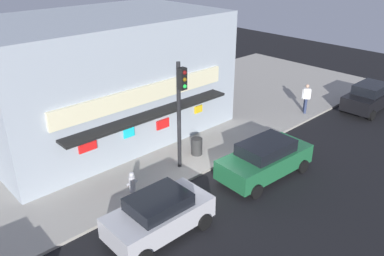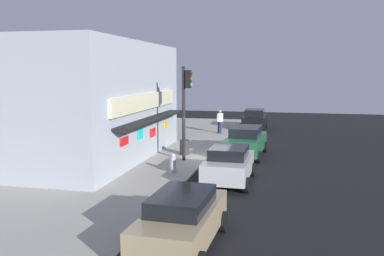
{
  "view_description": "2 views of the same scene",
  "coord_description": "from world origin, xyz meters",
  "px_view_note": "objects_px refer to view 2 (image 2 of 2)",
  "views": [
    {
      "loc": [
        -11.12,
        -10.92,
        9.52
      ],
      "look_at": [
        0.14,
        1.13,
        1.87
      ],
      "focal_mm": 36.52,
      "sensor_mm": 36.0,
      "label": 1
    },
    {
      "loc": [
        -21.96,
        -4.23,
        4.89
      ],
      "look_at": [
        0.52,
        0.95,
        1.73
      ],
      "focal_mm": 38.68,
      "sensor_mm": 36.0,
      "label": 2
    }
  ],
  "objects_px": {
    "parked_car_green": "(246,141)",
    "traffic_light": "(186,100)",
    "pedestrian": "(220,120)",
    "parked_car_black": "(254,119)",
    "trash_can": "(185,147)",
    "fire_hydrant": "(173,163)",
    "parked_car_silver": "(229,164)",
    "parked_car_tan": "(182,219)"
  },
  "relations": [
    {
      "from": "parked_car_green",
      "to": "traffic_light",
      "type": "bearing_deg",
      "value": 128.51
    },
    {
      "from": "pedestrian",
      "to": "parked_car_black",
      "type": "xyz_separation_m",
      "value": [
        3.56,
        -2.38,
        -0.25
      ]
    },
    {
      "from": "trash_can",
      "to": "pedestrian",
      "type": "height_order",
      "value": "pedestrian"
    },
    {
      "from": "fire_hydrant",
      "to": "parked_car_silver",
      "type": "xyz_separation_m",
      "value": [
        -0.76,
        -2.77,
        0.27
      ]
    },
    {
      "from": "fire_hydrant",
      "to": "parked_car_tan",
      "type": "relative_size",
      "value": 0.21
    },
    {
      "from": "trash_can",
      "to": "parked_car_silver",
      "type": "relative_size",
      "value": 0.22
    },
    {
      "from": "pedestrian",
      "to": "parked_car_tan",
      "type": "bearing_deg",
      "value": -173.73
    },
    {
      "from": "trash_can",
      "to": "fire_hydrant",
      "type": "bearing_deg",
      "value": -173.34
    },
    {
      "from": "parked_car_green",
      "to": "trash_can",
      "type": "bearing_deg",
      "value": 105.96
    },
    {
      "from": "pedestrian",
      "to": "parked_car_silver",
      "type": "relative_size",
      "value": 0.46
    },
    {
      "from": "fire_hydrant",
      "to": "parked_car_black",
      "type": "relative_size",
      "value": 0.22
    },
    {
      "from": "traffic_light",
      "to": "parked_car_black",
      "type": "relative_size",
      "value": 1.2
    },
    {
      "from": "fire_hydrant",
      "to": "pedestrian",
      "type": "height_order",
      "value": "pedestrian"
    },
    {
      "from": "parked_car_green",
      "to": "parked_car_black",
      "type": "height_order",
      "value": "parked_car_black"
    },
    {
      "from": "fire_hydrant",
      "to": "parked_car_tan",
      "type": "height_order",
      "value": "parked_car_tan"
    },
    {
      "from": "parked_car_silver",
      "to": "traffic_light",
      "type": "bearing_deg",
      "value": 38.42
    },
    {
      "from": "trash_can",
      "to": "parked_car_tan",
      "type": "xyz_separation_m",
      "value": [
        -12.1,
        -2.94,
        0.27
      ]
    },
    {
      "from": "parked_car_black",
      "to": "parked_car_green",
      "type": "bearing_deg",
      "value": -178.05
    },
    {
      "from": "traffic_light",
      "to": "trash_can",
      "type": "xyz_separation_m",
      "value": [
        1.41,
        0.42,
        -2.8
      ]
    },
    {
      "from": "trash_can",
      "to": "parked_car_tan",
      "type": "distance_m",
      "value": 12.45
    },
    {
      "from": "parked_car_green",
      "to": "parked_car_silver",
      "type": "bearing_deg",
      "value": 178.46
    },
    {
      "from": "pedestrian",
      "to": "parked_car_silver",
      "type": "bearing_deg",
      "value": -169.25
    },
    {
      "from": "pedestrian",
      "to": "parked_car_green",
      "type": "distance_m",
      "value": 8.21
    },
    {
      "from": "fire_hydrant",
      "to": "trash_can",
      "type": "xyz_separation_m",
      "value": [
        4.24,
        0.5,
        -0.01
      ]
    },
    {
      "from": "parked_car_black",
      "to": "parked_car_silver",
      "type": "bearing_deg",
      "value": -179.26
    },
    {
      "from": "trash_can",
      "to": "parked_car_green",
      "type": "relative_size",
      "value": 0.18
    },
    {
      "from": "fire_hydrant",
      "to": "parked_car_green",
      "type": "height_order",
      "value": "parked_car_green"
    },
    {
      "from": "parked_car_green",
      "to": "pedestrian",
      "type": "bearing_deg",
      "value": 19.67
    },
    {
      "from": "parked_car_tan",
      "to": "pedestrian",
      "type": "bearing_deg",
      "value": 6.27
    },
    {
      "from": "pedestrian",
      "to": "parked_car_black",
      "type": "distance_m",
      "value": 4.29
    },
    {
      "from": "fire_hydrant",
      "to": "parked_car_silver",
      "type": "distance_m",
      "value": 2.88
    },
    {
      "from": "pedestrian",
      "to": "parked_car_green",
      "type": "bearing_deg",
      "value": -160.33
    },
    {
      "from": "parked_car_tan",
      "to": "parked_car_green",
      "type": "bearing_deg",
      "value": -2.09
    },
    {
      "from": "traffic_light",
      "to": "parked_car_tan",
      "type": "height_order",
      "value": "traffic_light"
    },
    {
      "from": "pedestrian",
      "to": "parked_car_green",
      "type": "height_order",
      "value": "pedestrian"
    },
    {
      "from": "parked_car_black",
      "to": "trash_can",
      "type": "bearing_deg",
      "value": 166.1
    },
    {
      "from": "trash_can",
      "to": "parked_car_silver",
      "type": "xyz_separation_m",
      "value": [
        -4.99,
        -3.26,
        0.28
      ]
    },
    {
      "from": "traffic_light",
      "to": "parked_car_green",
      "type": "bearing_deg",
      "value": -51.49
    },
    {
      "from": "trash_can",
      "to": "parked_car_green",
      "type": "distance_m",
      "value": 3.57
    },
    {
      "from": "traffic_light",
      "to": "pedestrian",
      "type": "relative_size",
      "value": 2.76
    },
    {
      "from": "trash_can",
      "to": "parked_car_silver",
      "type": "distance_m",
      "value": 5.97
    },
    {
      "from": "parked_car_tan",
      "to": "trash_can",
      "type": "bearing_deg",
      "value": 13.68
    }
  ]
}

